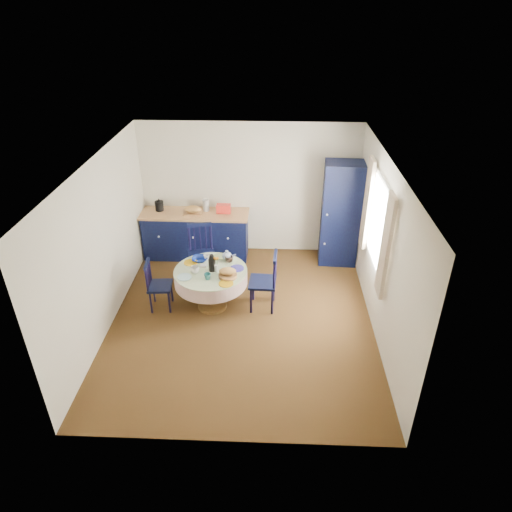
{
  "coord_description": "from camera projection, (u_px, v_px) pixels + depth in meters",
  "views": [
    {
      "loc": [
        0.45,
        -5.65,
        4.43
      ],
      "look_at": [
        0.21,
        0.2,
        1.02
      ],
      "focal_mm": 32.0,
      "sensor_mm": 36.0,
      "label": 1
    }
  ],
  "objects": [
    {
      "name": "mug_a",
      "position": [
        195.0,
        270.0,
        6.97
      ],
      "size": [
        0.14,
        0.14,
        0.11
      ],
      "primitive_type": "imported",
      "color": "silver",
      "rests_on": "dining_table"
    },
    {
      "name": "chair_left",
      "position": [
        158.0,
        285.0,
        7.17
      ],
      "size": [
        0.39,
        0.4,
        0.84
      ],
      "rotation": [
        0.0,
        0.0,
        1.65
      ],
      "color": "black",
      "rests_on": "floor"
    },
    {
      "name": "mug_c",
      "position": [
        229.0,
        259.0,
        7.25
      ],
      "size": [
        0.13,
        0.13,
        0.1
      ],
      "primitive_type": "imported",
      "color": "black",
      "rests_on": "dining_table"
    },
    {
      "name": "floor",
      "position": [
        242.0,
        318.0,
        7.12
      ],
      "size": [
        4.5,
        4.5,
        0.0
      ],
      "primitive_type": "plane",
      "color": "black",
      "rests_on": "ground"
    },
    {
      "name": "wall_left",
      "position": [
        102.0,
        246.0,
        6.57
      ],
      "size": [
        0.02,
        4.5,
        2.5
      ],
      "primitive_type": "cube",
      "color": "silver",
      "rests_on": "floor"
    },
    {
      "name": "cobalt_bowl",
      "position": [
        200.0,
        259.0,
        7.29
      ],
      "size": [
        0.25,
        0.25,
        0.06
      ],
      "primitive_type": "imported",
      "color": "navy",
      "rests_on": "dining_table"
    },
    {
      "name": "dining_table",
      "position": [
        212.0,
        277.0,
        7.11
      ],
      "size": [
        1.14,
        1.14,
        0.97
      ],
      "color": "brown",
      "rests_on": "floor"
    },
    {
      "name": "ceiling",
      "position": [
        239.0,
        164.0,
        5.86
      ],
      "size": [
        4.5,
        4.5,
        0.0
      ],
      "primitive_type": "plane",
      "rotation": [
        3.14,
        0.0,
        0.0
      ],
      "color": "white",
      "rests_on": "wall_back"
    },
    {
      "name": "chair_far",
      "position": [
        202.0,
        253.0,
        7.85
      ],
      "size": [
        0.54,
        0.52,
        1.03
      ],
      "rotation": [
        0.0,
        0.0,
        0.21
      ],
      "color": "black",
      "rests_on": "floor"
    },
    {
      "name": "wall_right",
      "position": [
        382.0,
        252.0,
        6.42
      ],
      "size": [
        0.02,
        4.5,
        2.5
      ],
      "primitive_type": "cube",
      "color": "silver",
      "rests_on": "floor"
    },
    {
      "name": "chair_right",
      "position": [
        265.0,
        281.0,
        7.14
      ],
      "size": [
        0.44,
        0.46,
        0.98
      ],
      "rotation": [
        0.0,
        0.0,
        -1.63
      ],
      "color": "black",
      "rests_on": "floor"
    },
    {
      "name": "mug_d",
      "position": [
        207.0,
        257.0,
        7.32
      ],
      "size": [
        0.1,
        0.1,
        0.09
      ],
      "primitive_type": "imported",
      "color": "silver",
      "rests_on": "dining_table"
    },
    {
      "name": "window",
      "position": [
        378.0,
        225.0,
        6.54
      ],
      "size": [
        0.1,
        1.74,
        1.45
      ],
      "color": "white",
      "rests_on": "wall_right"
    },
    {
      "name": "pantry_cabinet",
      "position": [
        341.0,
        214.0,
        8.18
      ],
      "size": [
        0.7,
        0.52,
        1.93
      ],
      "rotation": [
        0.0,
        0.0,
        -0.05
      ],
      "color": "black",
      "rests_on": "floor"
    },
    {
      "name": "kitchen_counter",
      "position": [
        196.0,
        234.0,
        8.62
      ],
      "size": [
        2.0,
        0.64,
        1.13
      ],
      "rotation": [
        0.0,
        0.0,
        -0.01
      ],
      "color": "black",
      "rests_on": "floor"
    },
    {
      "name": "wall_back",
      "position": [
        249.0,
        189.0,
        8.44
      ],
      "size": [
        4.0,
        0.02,
        2.5
      ],
      "primitive_type": "cube",
      "color": "silver",
      "rests_on": "floor"
    },
    {
      "name": "mug_b",
      "position": [
        208.0,
        277.0,
        6.81
      ],
      "size": [
        0.11,
        0.11,
        0.1
      ],
      "primitive_type": "imported",
      "color": "#29696A",
      "rests_on": "dining_table"
    }
  ]
}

